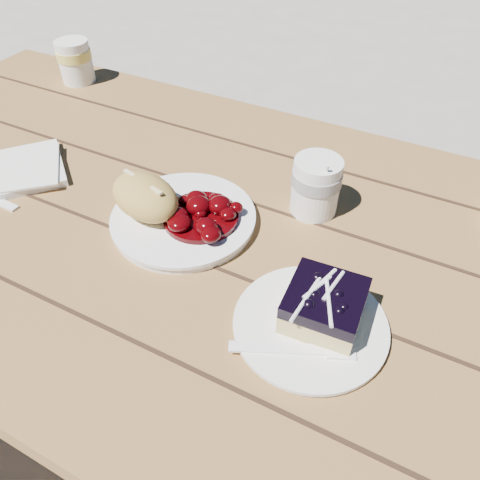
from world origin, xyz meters
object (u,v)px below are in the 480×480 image
at_px(main_plate, 184,219).
at_px(blueberry_cake, 324,305).
at_px(dessert_plate, 310,325).
at_px(bread_roll, 145,197).
at_px(coffee_cup, 316,186).
at_px(picnic_table, 305,326).
at_px(second_cup, 75,62).

height_order(main_plate, blueberry_cake, blueberry_cake).
bearing_deg(dessert_plate, main_plate, 158.70).
bearing_deg(bread_roll, coffee_cup, 33.03).
bearing_deg(dessert_plate, blueberry_cake, 56.31).
relative_size(blueberry_cake, coffee_cup, 1.04).
distance_m(picnic_table, coffee_cup, 0.24).
relative_size(picnic_table, second_cup, 20.69).
bearing_deg(second_cup, coffee_cup, -16.39).
height_order(coffee_cup, second_cup, same).
bearing_deg(coffee_cup, dessert_plate, -69.94).
bearing_deg(dessert_plate, bread_roll, 165.57).
xyz_separation_m(picnic_table, blueberry_cake, (0.05, -0.10, 0.20)).
height_order(picnic_table, bread_roll, bread_roll).
distance_m(coffee_cup, second_cup, 0.71).
bearing_deg(bread_roll, main_plate, 19.98).
bearing_deg(dessert_plate, picnic_table, 106.90).
bearing_deg(picnic_table, main_plate, -175.77).
relative_size(main_plate, bread_roll, 1.80).
bearing_deg(bread_roll, dessert_plate, -14.43).
height_order(bread_roll, blueberry_cake, bread_roll).
relative_size(dessert_plate, coffee_cup, 2.02).
bearing_deg(coffee_cup, blueberry_cake, -66.37).
bearing_deg(blueberry_cake, picnic_table, 110.35).
bearing_deg(main_plate, coffee_cup, 36.53).
bearing_deg(dessert_plate, second_cup, 150.70).
bearing_deg(second_cup, dessert_plate, -29.30).
xyz_separation_m(main_plate, coffee_cup, (0.17, 0.13, 0.04)).
xyz_separation_m(picnic_table, second_cup, (-0.73, 0.31, 0.21)).
xyz_separation_m(picnic_table, coffee_cup, (-0.05, 0.11, 0.21)).
distance_m(blueberry_cake, coffee_cup, 0.23).
distance_m(main_plate, coffee_cup, 0.22).
relative_size(main_plate, second_cup, 2.36).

